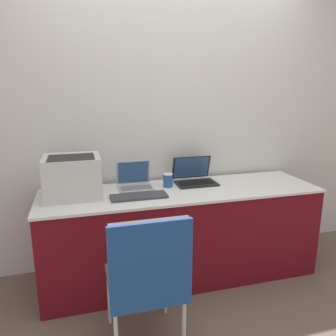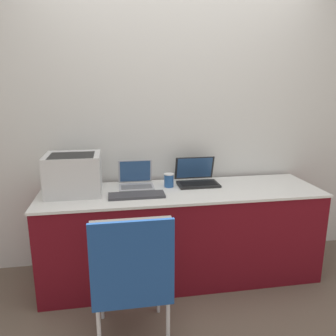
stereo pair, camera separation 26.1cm
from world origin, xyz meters
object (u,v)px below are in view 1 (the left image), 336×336
(printer, at_px, (72,175))
(laptop_right, at_px, (194,177))
(coffee_cup, at_px, (168,180))
(external_keyboard, at_px, (139,196))
(laptop_left, at_px, (135,182))
(chair, at_px, (147,273))

(printer, relative_size, laptop_right, 1.20)
(printer, xyz_separation_m, coffee_cup, (0.76, 0.04, -0.11))
(printer, xyz_separation_m, external_keyboard, (0.47, -0.16, -0.16))
(printer, height_order, laptop_left, printer)
(external_keyboard, bearing_deg, laptop_right, 25.51)
(laptop_right, bearing_deg, printer, -174.72)
(laptop_right, distance_m, coffee_cup, 0.26)
(laptop_left, distance_m, laptop_right, 0.52)
(printer, height_order, laptop_right, printer)
(laptop_left, height_order, coffee_cup, laptop_left)
(printer, relative_size, external_keyboard, 0.97)
(coffee_cup, bearing_deg, laptop_left, 172.73)
(laptop_left, relative_size, coffee_cup, 2.50)
(laptop_right, height_order, coffee_cup, laptop_right)
(coffee_cup, relative_size, chair, 0.12)
(external_keyboard, height_order, chair, chair)
(chair, bearing_deg, laptop_right, 56.58)
(laptop_left, distance_m, coffee_cup, 0.27)
(printer, distance_m, laptop_right, 1.02)
(laptop_left, xyz_separation_m, laptop_right, (0.52, 0.01, 0.00))
(external_keyboard, relative_size, chair, 0.47)
(external_keyboard, relative_size, coffee_cup, 3.76)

